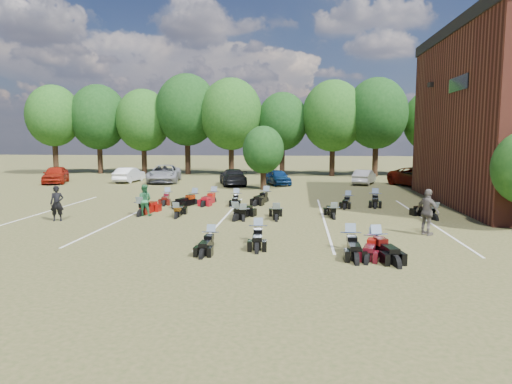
# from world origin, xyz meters

# --- Properties ---
(ground) EXTENTS (160.00, 160.00, 0.00)m
(ground) POSITION_xyz_m (0.00, 0.00, 0.00)
(ground) COLOR brown
(ground) RESTS_ON ground
(car_0) EXTENTS (3.19, 4.85, 1.53)m
(car_0) POSITION_xyz_m (-20.68, 18.73, 0.77)
(car_0) COLOR #9B1C0E
(car_0) RESTS_ON ground
(car_1) EXTENTS (1.69, 4.13, 1.33)m
(car_1) POSITION_xyz_m (-14.56, 20.28, 0.66)
(car_1) COLOR silver
(car_1) RESTS_ON ground
(car_2) EXTENTS (3.49, 6.01, 1.57)m
(car_2) POSITION_xyz_m (-11.35, 20.42, 0.79)
(car_2) COLOR gray
(car_2) RESTS_ON ground
(car_3) EXTENTS (3.14, 5.18, 1.40)m
(car_3) POSITION_xyz_m (-4.81, 18.52, 0.70)
(car_3) COLOR black
(car_3) RESTS_ON ground
(car_4) EXTENTS (2.70, 4.13, 1.31)m
(car_4) POSITION_xyz_m (-1.01, 19.23, 0.65)
(car_4) COLOR navy
(car_4) RESTS_ON ground
(car_5) EXTENTS (2.55, 4.08, 1.27)m
(car_5) POSITION_xyz_m (6.40, 20.26, 0.63)
(car_5) COLOR #B2B2AD
(car_5) RESTS_ON ground
(car_6) EXTENTS (4.60, 6.26, 1.58)m
(car_6) POSITION_xyz_m (10.51, 18.61, 0.79)
(car_6) COLOR #4F0B04
(car_6) RESTS_ON ground
(car_7) EXTENTS (2.93, 4.82, 1.31)m
(car_7) POSITION_xyz_m (10.92, 18.76, 0.65)
(car_7) COLOR #343439
(car_7) RESTS_ON ground
(person_black) EXTENTS (0.72, 0.57, 1.73)m
(person_black) POSITION_xyz_m (-10.96, 1.26, 0.86)
(person_black) COLOR black
(person_black) RESTS_ON ground
(person_green) EXTENTS (0.83, 0.66, 1.64)m
(person_green) POSITION_xyz_m (-7.23, 3.10, 0.82)
(person_green) COLOR #27683D
(person_green) RESTS_ON ground
(person_grey) EXTENTS (1.03, 1.21, 1.94)m
(person_grey) POSITION_xyz_m (6.08, -0.38, 0.97)
(person_grey) COLOR #5E5650
(person_grey) RESTS_ON ground
(motorcycle_2) EXTENTS (0.68, 2.09, 1.16)m
(motorcycle_2) POSITION_xyz_m (-2.50, -3.30, 0.00)
(motorcycle_2) COLOR black
(motorcycle_2) RESTS_ON ground
(motorcycle_3) EXTENTS (0.86, 2.34, 1.28)m
(motorcycle_3) POSITION_xyz_m (-0.82, -2.23, 0.00)
(motorcycle_3) COLOR black
(motorcycle_3) RESTS_ON ground
(motorcycle_4) EXTENTS (0.77, 2.39, 1.33)m
(motorcycle_4) POSITION_xyz_m (2.62, -3.29, 0.00)
(motorcycle_4) COLOR black
(motorcycle_4) RESTS_ON ground
(motorcycle_5) EXTENTS (1.21, 2.53, 1.36)m
(motorcycle_5) POSITION_xyz_m (3.50, -3.55, 0.00)
(motorcycle_5) COLOR black
(motorcycle_5) RESTS_ON ground
(motorcycle_6) EXTENTS (1.25, 2.27, 1.21)m
(motorcycle_6) POSITION_xyz_m (3.39, -3.47, 0.00)
(motorcycle_6) COLOR #450911
(motorcycle_6) RESTS_ON ground
(motorcycle_7) EXTENTS (1.07, 2.59, 1.40)m
(motorcycle_7) POSITION_xyz_m (-7.40, 3.01, 0.00)
(motorcycle_7) COLOR maroon
(motorcycle_7) RESTS_ON ground
(motorcycle_8) EXTENTS (0.80, 2.10, 1.15)m
(motorcycle_8) POSITION_xyz_m (-5.39, 2.54, 0.00)
(motorcycle_8) COLOR black
(motorcycle_8) RESTS_ON ground
(motorcycle_9) EXTENTS (1.45, 2.51, 1.33)m
(motorcycle_9) POSITION_xyz_m (-2.29, 2.14, 0.00)
(motorcycle_9) COLOR black
(motorcycle_9) RESTS_ON ground
(motorcycle_10) EXTENTS (1.21, 2.26, 1.20)m
(motorcycle_10) POSITION_xyz_m (-1.97, 2.13, 0.00)
(motorcycle_10) COLOR black
(motorcycle_10) RESTS_ON ground
(motorcycle_11) EXTENTS (0.89, 2.31, 1.26)m
(motorcycle_11) POSITION_xyz_m (-0.34, 2.28, 0.00)
(motorcycle_11) COLOR black
(motorcycle_11) RESTS_ON ground
(motorcycle_12) EXTENTS (0.87, 2.17, 1.18)m
(motorcycle_12) POSITION_xyz_m (2.49, 3.08, 0.00)
(motorcycle_12) COLOR black
(motorcycle_12) RESTS_ON ground
(motorcycle_13) EXTENTS (1.42, 2.35, 1.25)m
(motorcycle_13) POSITION_xyz_m (7.40, 3.23, 0.00)
(motorcycle_13) COLOR black
(motorcycle_13) RESTS_ON ground
(motorcycle_14) EXTENTS (1.07, 2.37, 1.27)m
(motorcycle_14) POSITION_xyz_m (-7.50, 8.19, 0.00)
(motorcycle_14) COLOR #470E0A
(motorcycle_14) RESTS_ON ground
(motorcycle_15) EXTENTS (1.15, 2.56, 1.38)m
(motorcycle_15) POSITION_xyz_m (-4.56, 8.21, 0.00)
(motorcycle_15) COLOR maroon
(motorcycle_15) RESTS_ON ground
(motorcycle_16) EXTENTS (0.89, 2.30, 1.25)m
(motorcycle_16) POSITION_xyz_m (-3.09, 8.06, 0.00)
(motorcycle_16) COLOR black
(motorcycle_16) RESTS_ON ground
(motorcycle_17) EXTENTS (1.59, 2.62, 1.39)m
(motorcycle_17) POSITION_xyz_m (-5.57, 7.22, 0.00)
(motorcycle_17) COLOR black
(motorcycle_17) RESTS_ON ground
(motorcycle_18) EXTENTS (1.42, 2.61, 1.39)m
(motorcycle_18) POSITION_xyz_m (-1.32, 8.76, 0.00)
(motorcycle_18) COLOR black
(motorcycle_18) RESTS_ON ground
(motorcycle_19) EXTENTS (1.12, 2.48, 1.33)m
(motorcycle_19) POSITION_xyz_m (5.40, 8.45, 0.00)
(motorcycle_19) COLOR black
(motorcycle_19) RESTS_ON ground
(motorcycle_20) EXTENTS (1.14, 2.26, 1.21)m
(motorcycle_20) POSITION_xyz_m (3.70, 7.82, 0.00)
(motorcycle_20) COLOR black
(motorcycle_20) RESTS_ON ground
(tree_line) EXTENTS (56.00, 6.00, 9.79)m
(tree_line) POSITION_xyz_m (-1.00, 29.00, 6.31)
(tree_line) COLOR black
(tree_line) RESTS_ON ground
(young_tree_midfield) EXTENTS (3.20, 3.20, 4.70)m
(young_tree_midfield) POSITION_xyz_m (-2.00, 15.50, 3.09)
(young_tree_midfield) COLOR black
(young_tree_midfield) RESTS_ON ground
(parking_lines) EXTENTS (20.10, 14.00, 0.01)m
(parking_lines) POSITION_xyz_m (-3.00, 3.00, 0.01)
(parking_lines) COLOR silver
(parking_lines) RESTS_ON ground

